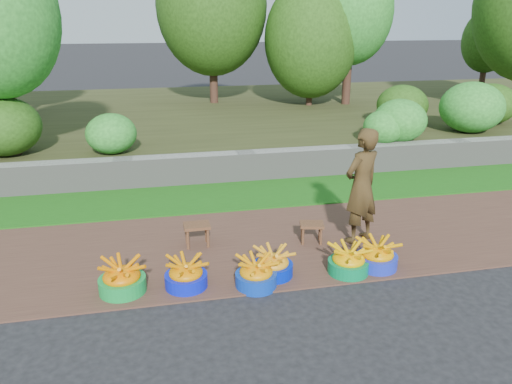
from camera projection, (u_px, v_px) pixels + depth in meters
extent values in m
plane|color=black|center=(314.00, 289.00, 5.67)|extent=(120.00, 120.00, 0.00)
cube|color=#4C3025|center=(285.00, 242.00, 6.82)|extent=(80.00, 2.50, 0.02)
cube|color=#1A5D13|center=(255.00, 194.00, 8.67)|extent=(80.00, 1.50, 0.04)
cube|color=gray|center=(246.00, 166.00, 9.37)|extent=(80.00, 0.35, 0.55)
cube|color=#343819|center=(212.00, 119.00, 13.90)|extent=(80.00, 10.00, 0.50)
cylinder|color=#382219|center=(213.00, 72.00, 14.70)|extent=(0.24, 0.24, 1.80)
ellipsoid|color=#275214|center=(212.00, 5.00, 14.09)|extent=(3.14, 3.14, 3.92)
cylinder|color=#382219|center=(8.00, 79.00, 12.29)|extent=(0.26, 0.26, 1.99)
cylinder|color=#382219|center=(347.00, 72.00, 14.48)|extent=(0.25, 0.25, 1.87)
ellipsoid|color=#2F8A2B|center=(351.00, 11.00, 13.93)|extent=(2.36, 2.36, 2.95)
cylinder|color=#382219|center=(483.00, 75.00, 16.56)|extent=(0.19, 0.19, 1.22)
ellipsoid|color=#275214|center=(488.00, 41.00, 16.20)|extent=(1.64, 1.64, 2.05)
cylinder|color=#382219|center=(8.00, 107.00, 9.04)|extent=(0.24, 0.24, 1.76)
cylinder|color=#382219|center=(309.00, 87.00, 14.41)|extent=(0.17, 0.17, 1.06)
ellipsoid|color=#275214|center=(311.00, 39.00, 13.97)|extent=(2.62, 2.62, 3.28)
ellipsoid|color=#2F8A2B|center=(472.00, 107.00, 10.96)|extent=(1.38, 1.38, 1.10)
ellipsoid|color=#275214|center=(402.00, 105.00, 11.67)|extent=(1.18, 1.18, 0.95)
ellipsoid|color=#2F8A2B|center=(111.00, 134.00, 9.28)|extent=(0.94, 0.94, 0.75)
ellipsoid|color=#2F8A2B|center=(384.00, 127.00, 10.05)|extent=(0.83, 0.83, 0.67)
ellipsoid|color=#275214|center=(3.00, 127.00, 9.10)|extent=(1.34, 1.34, 1.07)
ellipsoid|color=#2F8A2B|center=(400.00, 120.00, 10.17)|extent=(1.08, 1.08, 0.86)
ellipsoid|color=#275214|center=(491.00, 104.00, 11.85)|extent=(1.19, 1.19, 0.95)
cylinder|color=#0E8F36|center=(123.00, 285.00, 5.56)|extent=(0.52, 0.52, 0.19)
ellipsoid|color=#D76D00|center=(121.00, 274.00, 5.51)|extent=(0.46, 0.46, 0.30)
cylinder|color=#0816D5|center=(186.00, 281.00, 5.67)|extent=(0.48, 0.48, 0.17)
ellipsoid|color=#CE7401|center=(186.00, 270.00, 5.62)|extent=(0.43, 0.43, 0.28)
cylinder|color=#0A32A8|center=(256.00, 280.00, 5.69)|extent=(0.48, 0.48, 0.17)
ellipsoid|color=orange|center=(256.00, 269.00, 5.64)|extent=(0.42, 0.42, 0.27)
cylinder|color=#001BB5|center=(273.00, 270.00, 5.91)|extent=(0.47, 0.47, 0.17)
ellipsoid|color=orange|center=(273.00, 260.00, 5.87)|extent=(0.42, 0.42, 0.27)
cylinder|color=#02783F|center=(348.00, 267.00, 5.97)|extent=(0.49, 0.49, 0.18)
ellipsoid|color=#EE9E00|center=(349.00, 257.00, 5.93)|extent=(0.43, 0.43, 0.28)
cylinder|color=#192AC2|center=(376.00, 262.00, 6.10)|extent=(0.50, 0.50, 0.18)
ellipsoid|color=#D78900|center=(377.00, 251.00, 6.06)|extent=(0.44, 0.44, 0.29)
cube|color=#55331E|center=(197.00, 226.00, 6.61)|extent=(0.35, 0.27, 0.04)
cylinder|color=#55331E|center=(188.00, 240.00, 6.55)|extent=(0.04, 0.04, 0.27)
cylinder|color=#55331E|center=(208.00, 238.00, 6.61)|extent=(0.04, 0.04, 0.27)
cylinder|color=#55331E|center=(187.00, 234.00, 6.72)|extent=(0.04, 0.04, 0.27)
cylinder|color=#55331E|center=(206.00, 233.00, 6.78)|extent=(0.04, 0.04, 0.27)
cube|color=#55331E|center=(312.00, 225.00, 6.72)|extent=(0.36, 0.31, 0.04)
cylinder|color=#55331E|center=(303.00, 236.00, 6.69)|extent=(0.03, 0.03, 0.24)
cylinder|color=#55331E|center=(321.00, 237.00, 6.68)|extent=(0.03, 0.03, 0.24)
cylinder|color=#55331E|center=(302.00, 231.00, 6.84)|extent=(0.03, 0.03, 0.24)
cylinder|color=#55331E|center=(320.00, 232.00, 6.84)|extent=(0.03, 0.03, 0.24)
imported|color=black|center=(361.00, 186.00, 6.60)|extent=(0.68, 0.59, 1.57)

